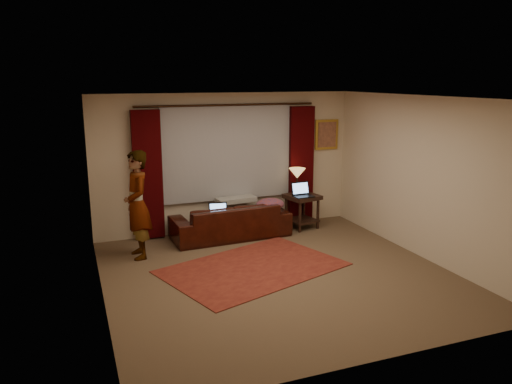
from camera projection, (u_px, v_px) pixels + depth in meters
floor at (278, 275)px, 7.44m from camera, size 5.00×5.00×0.01m
ceiling at (280, 98)px, 6.85m from camera, size 5.00×5.00×0.02m
wall_back at (227, 163)px, 9.42m from camera, size 5.00×0.02×2.60m
wall_front at (381, 242)px, 4.87m from camera, size 5.00×0.02×2.60m
wall_left at (97, 205)px, 6.28m from camera, size 0.02×5.00×2.60m
wall_right at (422, 178)px, 8.01m from camera, size 0.02×5.00×2.60m
sheer_curtain at (228, 153)px, 9.32m from camera, size 2.50×0.05×1.80m
drape_left at (148, 175)px, 8.83m from camera, size 0.50×0.14×2.30m
drape_right at (301, 165)px, 9.87m from camera, size 0.50×0.14×2.30m
curtain_rod at (228, 105)px, 9.08m from camera, size 0.04×0.04×3.40m
picture_frame at (326, 135)px, 10.02m from camera, size 0.50×0.04×0.60m
sofa at (230, 214)px, 9.09m from camera, size 2.18×1.03×0.86m
throw_blanket at (236, 187)px, 9.31m from camera, size 0.77×0.37×0.09m
clothing_pile at (270, 205)px, 9.30m from camera, size 0.57×0.46×0.23m
laptop_sofa at (219, 211)px, 8.86m from camera, size 0.39×0.41×0.24m
area_rug at (253, 268)px, 7.69m from camera, size 3.06×2.51×0.01m
end_table at (302, 211)px, 9.69m from camera, size 0.68×0.68×0.66m
tiffany_lamp at (297, 181)px, 9.62m from camera, size 0.34×0.34×0.51m
laptop_table at (304, 190)px, 9.43m from camera, size 0.39×0.42×0.27m
person at (137, 205)px, 7.99m from camera, size 0.56×0.56×1.76m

